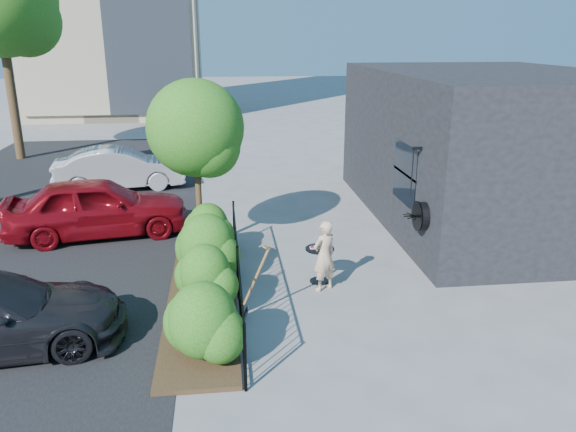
{
  "coord_description": "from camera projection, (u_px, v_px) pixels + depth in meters",
  "views": [
    {
      "loc": [
        -1.71,
        -9.94,
        4.9
      ],
      "look_at": [
        -0.37,
        1.38,
        1.2
      ],
      "focal_mm": 35.0,
      "sensor_mm": 36.0,
      "label": 1
    }
  ],
  "objects": [
    {
      "name": "fence",
      "position": [
        238.0,
        272.0,
        10.76
      ],
      "size": [
        0.05,
        6.05,
        1.1
      ],
      "color": "black",
      "rests_on": "ground"
    },
    {
      "name": "shop_building",
      "position": [
        487.0,
        146.0,
        15.34
      ],
      "size": [
        6.22,
        9.0,
        4.0
      ],
      "color": "black",
      "rests_on": "ground"
    },
    {
      "name": "ground",
      "position": [
        315.0,
        294.0,
        11.1
      ],
      "size": [
        120.0,
        120.0,
        0.0
      ],
      "primitive_type": "plane",
      "color": "gray",
      "rests_on": "ground"
    },
    {
      "name": "patio_tree",
      "position": [
        198.0,
        134.0,
        12.6
      ],
      "size": [
        2.2,
        2.2,
        3.94
      ],
      "color": "#3F2B19",
      "rests_on": "ground"
    },
    {
      "name": "woman",
      "position": [
        324.0,
        256.0,
        11.09
      ],
      "size": [
        0.63,
        0.56,
        1.45
      ],
      "primitive_type": "imported",
      "rotation": [
        0.0,
        0.0,
        3.66
      ],
      "color": "#D3AE88",
      "rests_on": "ground"
    },
    {
      "name": "street_tree_far",
      "position": [
        0.0,
        6.0,
        21.34
      ],
      "size": [
        4.4,
        4.4,
        8.28
      ],
      "color": "#3F2B19",
      "rests_on": "ground"
    },
    {
      "name": "car_silver",
      "position": [
        120.0,
        169.0,
        18.48
      ],
      "size": [
        4.33,
        2.05,
        1.37
      ],
      "primitive_type": "imported",
      "rotation": [
        0.0,
        0.0,
        1.72
      ],
      "color": "silver",
      "rests_on": "ground"
    },
    {
      "name": "cafe_table",
      "position": [
        320.0,
        259.0,
        11.51
      ],
      "size": [
        0.59,
        0.59,
        0.8
      ],
      "rotation": [
        0.0,
        0.0,
        -0.07
      ],
      "color": "black",
      "rests_on": "ground"
    },
    {
      "name": "car_red",
      "position": [
        97.0,
        207.0,
        14.13
      ],
      "size": [
        4.69,
        2.52,
        1.51
      ],
      "primitive_type": "imported",
      "rotation": [
        0.0,
        0.0,
        1.74
      ],
      "color": "maroon",
      "rests_on": "ground"
    },
    {
      "name": "shrubs",
      "position": [
        206.0,
        265.0,
        10.74
      ],
      "size": [
        1.1,
        5.6,
        1.24
      ],
      "color": "#1E5814",
      "rests_on": "ground"
    },
    {
      "name": "planting_bed",
      "position": [
        202.0,
        298.0,
        10.84
      ],
      "size": [
        1.3,
        6.0,
        0.08
      ],
      "primitive_type": "cube",
      "color": "#382616",
      "rests_on": "ground"
    },
    {
      "name": "shovel",
      "position": [
        253.0,
        287.0,
        9.97
      ],
      "size": [
        0.56,
        0.19,
        1.43
      ],
      "color": "brown",
      "rests_on": "ground"
    }
  ]
}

